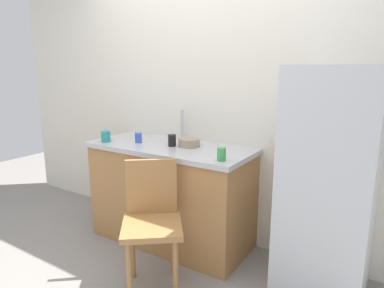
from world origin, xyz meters
TOP-DOWN VIEW (x-y plane):
  - ground_plane at (0.00, 0.00)m, footprint 8.00×8.00m
  - back_wall at (0.00, 1.00)m, footprint 4.80×0.10m
  - cabinet_base at (-0.14, 0.65)m, footprint 1.38×0.60m
  - countertop at (-0.14, 0.65)m, footprint 1.42×0.64m
  - faucet at (-0.19, 0.90)m, footprint 0.02×0.02m
  - refrigerator at (1.14, 0.65)m, footprint 0.56×0.60m
  - chair at (0.12, 0.07)m, footprint 0.56×0.56m
  - terracotta_bowl at (0.01, 0.70)m, footprint 0.18×0.18m
  - cup_black at (-0.11, 0.63)m, footprint 0.07×0.07m
  - cup_green at (0.45, 0.45)m, footprint 0.06×0.06m
  - cup_blue at (-0.44, 0.58)m, footprint 0.06×0.06m
  - cup_teal at (-0.70, 0.45)m, footprint 0.08×0.08m

SIDE VIEW (x-z plane):
  - ground_plane at x=0.00m, z-range 0.00..0.00m
  - cabinet_base at x=-0.14m, z-range 0.00..0.84m
  - chair at x=0.12m, z-range 0.05..0.94m
  - refrigerator at x=1.14m, z-range 0.00..1.54m
  - countertop at x=-0.14m, z-range 0.84..0.88m
  - terracotta_bowl at x=0.01m, z-range 0.88..0.94m
  - cup_blue at x=-0.44m, z-range 0.88..0.96m
  - cup_green at x=0.45m, z-range 0.88..0.97m
  - cup_teal at x=-0.70m, z-range 0.88..0.97m
  - cup_black at x=-0.11m, z-range 0.88..0.97m
  - faucet at x=-0.19m, z-range 0.88..1.14m
  - back_wall at x=0.00m, z-range 0.00..2.62m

